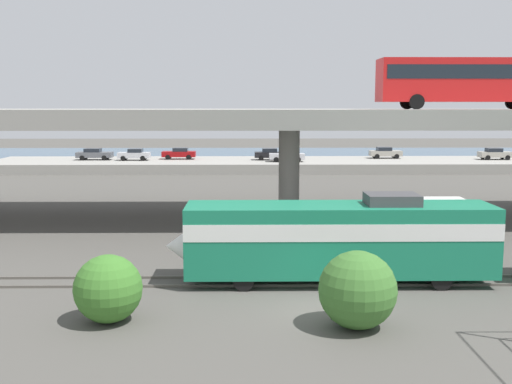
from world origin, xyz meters
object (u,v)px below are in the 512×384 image
(train_locomotive, at_px, (324,236))
(parked_car_6, at_px, (94,154))
(parked_car_2, at_px, (495,154))
(parked_car_0, at_px, (179,153))
(parked_car_3, at_px, (134,154))
(service_truck_west, at_px, (409,224))
(parked_car_4, at_px, (271,154))
(transit_bus_on_overpass, at_px, (467,79))
(parked_car_1, at_px, (287,155))
(parked_car_5, at_px, (385,152))

(train_locomotive, xyz_separation_m, parked_car_6, (-23.44, 51.64, -0.20))
(parked_car_2, bearing_deg, parked_car_0, 178.34)
(parked_car_3, bearing_deg, parked_car_6, -8.20)
(service_truck_west, bearing_deg, parked_car_0, -69.03)
(parked_car_0, relative_size, parked_car_4, 1.01)
(transit_bus_on_overpass, distance_m, parked_car_1, 36.87)
(parked_car_4, height_order, parked_car_6, same)
(service_truck_west, relative_size, parked_car_1, 1.53)
(parked_car_0, bearing_deg, parked_car_4, 173.94)
(train_locomotive, xyz_separation_m, parked_car_3, (-18.12, 50.88, -0.20))
(parked_car_1, bearing_deg, service_truck_west, 95.29)
(train_locomotive, relative_size, parked_car_4, 3.50)
(parked_car_1, distance_m, parked_car_2, 27.47)
(service_truck_west, distance_m, parked_car_3, 51.03)
(parked_car_1, relative_size, parked_car_3, 1.10)
(transit_bus_on_overpass, height_order, parked_car_0, transit_bus_on_overpass)
(parked_car_3, bearing_deg, parked_car_1, 173.91)
(parked_car_1, xyz_separation_m, parked_car_6, (-24.90, 2.85, 0.00))
(service_truck_west, relative_size, parked_car_3, 1.68)
(parked_car_5, bearing_deg, service_truck_west, -101.15)
(train_locomotive, height_order, parked_car_3, train_locomotive)
(parked_car_4, height_order, parked_car_5, same)
(parked_car_3, relative_size, parked_car_6, 0.89)
(parked_car_2, relative_size, parked_car_3, 1.03)
(parked_car_2, height_order, parked_car_6, same)
(parked_car_1, distance_m, parked_car_5, 14.25)
(train_locomotive, xyz_separation_m, parked_car_4, (-0.50, 51.28, -0.20))
(train_locomotive, height_order, parked_car_4, train_locomotive)
(transit_bus_on_overpass, bearing_deg, parked_car_6, 132.96)
(parked_car_1, distance_m, parked_car_6, 25.06)
(train_locomotive, bearing_deg, parked_car_2, -119.28)
(parked_car_4, bearing_deg, parked_car_2, 0.16)
(parked_car_3, height_order, parked_car_6, same)
(service_truck_west, bearing_deg, parked_car_5, -101.15)
(parked_car_0, height_order, parked_car_6, same)
(transit_bus_on_overpass, relative_size, parked_car_0, 2.75)
(train_locomotive, distance_m, parked_car_5, 55.56)
(parked_car_6, bearing_deg, parked_car_0, 4.81)
(service_truck_west, xyz_separation_m, parked_car_4, (-5.95, 45.66, 0.36))
(parked_car_3, relative_size, parked_car_5, 0.96)
(transit_bus_on_overpass, bearing_deg, parked_car_4, 107.83)
(service_truck_west, height_order, parked_car_6, service_truck_west)
(service_truck_west, distance_m, parked_car_1, 43.36)
(service_truck_west, height_order, parked_car_1, service_truck_west)
(parked_car_3, bearing_deg, parked_car_5, -175.41)
(service_truck_west, relative_size, parked_car_2, 1.63)
(transit_bus_on_overpass, bearing_deg, parked_car_1, 106.08)
(service_truck_west, relative_size, parked_car_0, 1.56)
(parked_car_3, distance_m, parked_car_6, 5.37)
(parked_car_1, height_order, parked_car_5, same)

